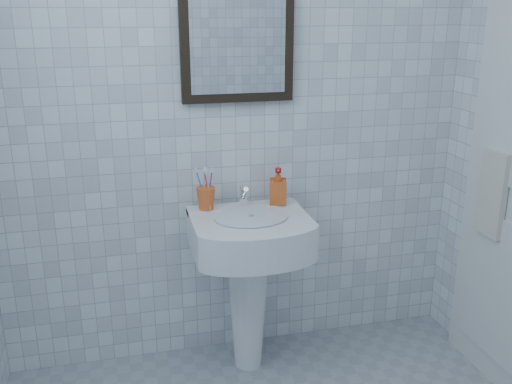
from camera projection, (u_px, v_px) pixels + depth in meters
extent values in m
cube|color=silver|center=(235.00, 99.00, 2.55)|extent=(2.20, 0.02, 2.50)
cone|color=white|center=(248.00, 304.00, 2.66)|extent=(0.20, 0.20, 0.64)
cube|color=white|center=(250.00, 233.00, 2.50)|extent=(0.51, 0.36, 0.16)
cube|color=white|center=(243.00, 208.00, 2.61)|extent=(0.51, 0.09, 0.03)
cylinder|color=white|center=(251.00, 217.00, 2.45)|extent=(0.32, 0.32, 0.01)
cylinder|color=silver|center=(244.00, 202.00, 2.58)|extent=(0.04, 0.04, 0.04)
cylinder|color=silver|center=(244.00, 192.00, 2.55)|extent=(0.02, 0.08, 0.07)
cylinder|color=silver|center=(243.00, 194.00, 2.59)|extent=(0.03, 0.04, 0.08)
imported|color=#CF5314|center=(278.00, 186.00, 2.61)|extent=(0.09, 0.09, 0.17)
cube|color=black|center=(237.00, 30.00, 2.45)|extent=(0.50, 0.04, 0.62)
cube|color=silver|center=(238.00, 30.00, 2.43)|extent=(0.42, 0.00, 0.54)
torus|color=silver|center=(502.00, 153.00, 2.43)|extent=(0.01, 0.18, 0.18)
cube|color=beige|center=(492.00, 194.00, 2.48)|extent=(0.03, 0.16, 0.38)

